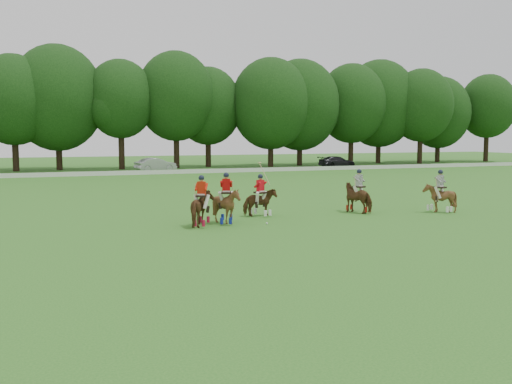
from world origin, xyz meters
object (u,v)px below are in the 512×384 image
object	(u,v)px
polo_red_a	(202,208)
polo_red_b	(260,202)
polo_stripe_b	(440,197)
car_right	(337,162)
polo_red_c	(226,205)
polo_stripe_a	(359,197)
polo_ball	(267,223)
car_mid	(156,165)

from	to	relation	value
polo_red_a	polo_red_b	size ratio (longest dim) A/B	0.86
polo_red_a	polo_stripe_b	distance (m)	12.95
car_right	polo_red_c	size ratio (longest dim) A/B	2.03
polo_stripe_a	car_right	bearing A→B (deg)	62.60
polo_red_a	polo_red_c	size ratio (longest dim) A/B	0.97
polo_red_c	polo_ball	size ratio (longest dim) A/B	26.20
car_mid	polo_red_b	distance (m)	36.84
polo_red_a	polo_stripe_b	bearing A→B (deg)	-0.23
car_right	polo_red_c	bearing A→B (deg)	142.85
car_right	polo_red_b	xyz separation A→B (m)	(-24.70, -36.80, 0.04)
car_mid	car_right	xyz separation A→B (m)	(22.86, 0.00, -0.06)
car_mid	polo_stripe_b	bearing A→B (deg)	174.28
polo_red_a	polo_stripe_a	xyz separation A→B (m)	(8.94, 1.44, -0.00)
polo_red_c	polo_red_a	bearing A→B (deg)	-167.25
car_right	polo_stripe_a	size ratio (longest dim) A/B	2.10
car_mid	polo_red_c	xyz separation A→B (m)	(-4.16, -38.44, 0.10)
polo_red_b	polo_ball	size ratio (longest dim) A/B	29.60
polo_red_a	polo_ball	size ratio (longest dim) A/B	25.41
polo_red_a	polo_red_c	distance (m)	1.28
polo_red_c	polo_ball	world-z (taller)	polo_red_c
car_mid	polo_red_a	size ratio (longest dim) A/B	2.00
polo_red_a	car_right	bearing A→B (deg)	53.86
car_right	polo_red_a	xyz separation A→B (m)	(-28.27, -38.72, 0.13)
polo_red_b	car_mid	bearing A→B (deg)	87.14
polo_stripe_a	polo_stripe_b	xyz separation A→B (m)	(4.01, -1.49, -0.02)
polo_red_b	polo_stripe_a	distance (m)	5.39
car_right	polo_ball	world-z (taller)	car_right
car_mid	polo_ball	distance (m)	39.39
polo_stripe_b	polo_red_c	bearing A→B (deg)	178.36
polo_stripe_b	car_mid	bearing A→B (deg)	101.00
car_right	polo_red_b	size ratio (longest dim) A/B	1.80
car_mid	polo_ball	xyz separation A→B (m)	(-2.50, -39.30, -0.71)
polo_red_a	polo_red_b	xyz separation A→B (m)	(3.57, 1.93, -0.08)
polo_red_b	polo_red_c	distance (m)	2.85
polo_red_b	polo_stripe_b	world-z (taller)	polo_red_b
polo_stripe_a	polo_stripe_b	world-z (taller)	polo_stripe_a
car_right	polo_stripe_b	distance (m)	41.69
polo_red_b	polo_red_c	bearing A→B (deg)	-144.71
polo_ball	polo_stripe_b	bearing A→B (deg)	3.01
polo_red_a	polo_red_c	bearing A→B (deg)	12.75
car_mid	car_right	distance (m)	22.86
polo_red_b	polo_ball	distance (m)	2.68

